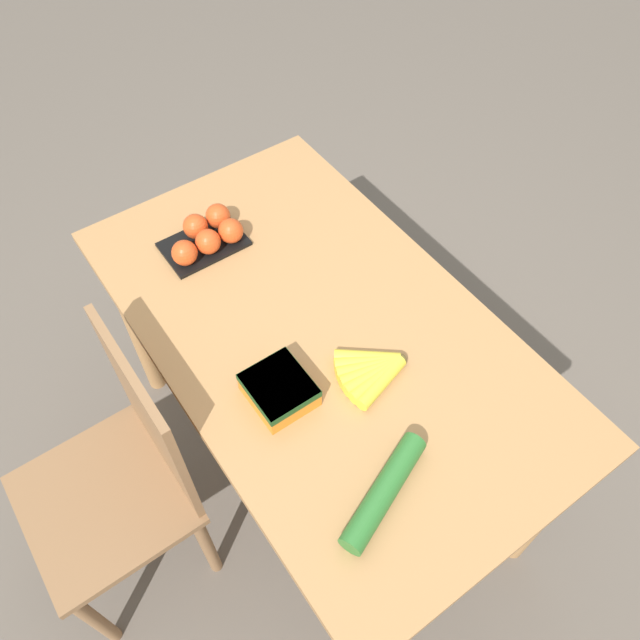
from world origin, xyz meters
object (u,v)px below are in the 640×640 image
Objects in this scene: chair at (124,479)px; banana_bunch at (373,370)px; tomato_pack at (207,235)px; cucumber_near at (384,491)px; carrot_bag at (279,389)px.

banana_bunch is at bearing 66.71° from chair.
chair is at bearing 124.58° from tomato_pack.
tomato_pack is at bearing 124.34° from chair.
chair is 0.72m from banana_bunch.
carrot_bag is at bearing 8.20° from cucumber_near.
tomato_pack is at bearing -11.01° from carrot_bag.
carrot_bag is (-0.51, 0.10, -0.00)m from tomato_pack.
chair reaches higher than banana_bunch.
chair is 6.27× the size of carrot_bag.
cucumber_near is (-0.32, -0.05, -0.01)m from carrot_bag.
tomato_pack is 0.84m from cucumber_near.
carrot_bag is 0.32m from cucumber_near.
banana_bunch is at bearing -109.74° from carrot_bag.
tomato_pack is at bearing 10.58° from banana_bunch.
cucumber_near is (-0.25, 0.16, 0.01)m from banana_bunch.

